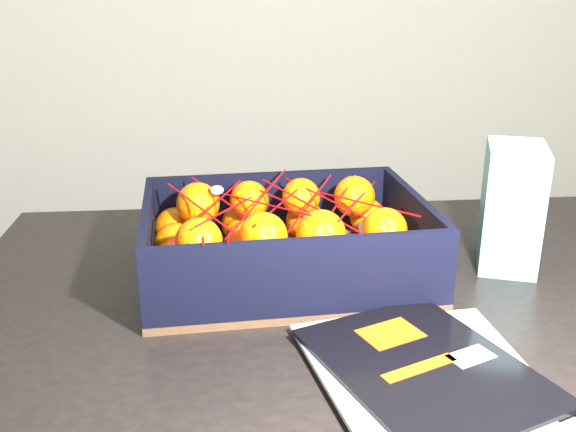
{
  "coord_description": "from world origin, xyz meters",
  "views": [
    {
      "loc": [
        0.02,
        -0.77,
        1.19
      ],
      "look_at": [
        0.16,
        0.13,
        0.86
      ],
      "focal_mm": 40.66,
      "sensor_mm": 36.0,
      "label": 1
    }
  ],
  "objects": [
    {
      "name": "table",
      "position": [
        0.25,
        0.09,
        0.65
      ],
      "size": [
        1.25,
        0.88,
        0.75
      ],
      "color": "black",
      "rests_on": "ground"
    },
    {
      "name": "produce_crate",
      "position": [
        0.16,
        0.16,
        0.79
      ],
      "size": [
        0.43,
        0.32,
        0.12
      ],
      "color": "brown",
      "rests_on": "table"
    },
    {
      "name": "mesh_net",
      "position": [
        0.15,
        0.15,
        0.87
      ],
      "size": [
        0.36,
        0.29,
        0.09
      ],
      "color": "red",
      "rests_on": "clementine_heap"
    },
    {
      "name": "clementine_heap",
      "position": [
        0.15,
        0.16,
        0.81
      ],
      "size": [
        0.41,
        0.3,
        0.13
      ],
      "color": "#FB6705",
      "rests_on": "produce_crate"
    },
    {
      "name": "magazine_stack",
      "position": [
        0.28,
        -0.15,
        0.76
      ],
      "size": [
        0.28,
        0.33,
        0.02
      ],
      "color": "#B7B7B2",
      "rests_on": "table"
    },
    {
      "name": "retail_carton",
      "position": [
        0.53,
        0.14,
        0.85
      ],
      "size": [
        0.13,
        0.16,
        0.2
      ],
      "primitive_type": "cube",
      "rotation": [
        0.0,
        0.0,
        -0.4
      ],
      "color": "silver",
      "rests_on": "table"
    }
  ]
}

